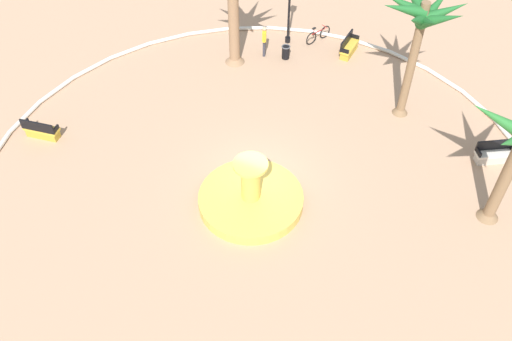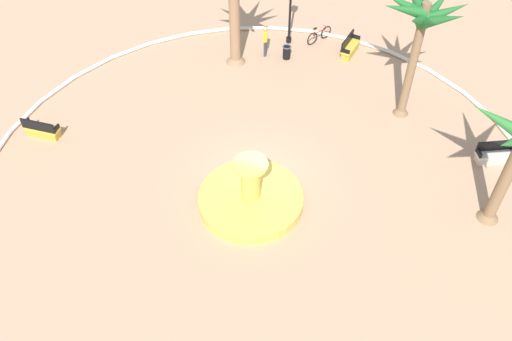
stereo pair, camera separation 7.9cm
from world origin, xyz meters
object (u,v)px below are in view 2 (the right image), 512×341
at_px(trash_bin, 287,52).
at_px(bicycle_red_frame, 319,35).
at_px(bench_east, 42,130).
at_px(lamppost, 291,0).
at_px(palm_tree_by_curb, 422,23).
at_px(fountain, 251,198).
at_px(bench_north, 494,156).
at_px(bench_west, 350,48).
at_px(person_cyclist_helmet, 265,40).

xyz_separation_m(trash_bin, bicycle_red_frame, (-0.93, -2.22, -0.00)).
distance_m(bench_east, lamppost, 13.70).
distance_m(bench_east, trash_bin, 12.61).
bearing_deg(palm_tree_by_curb, bench_east, 31.78).
relative_size(fountain, bicycle_red_frame, 2.65).
xyz_separation_m(palm_tree_by_curb, bench_north, (-4.43, 1.40, -4.42)).
xyz_separation_m(fountain, lamppost, (3.27, -11.17, 2.16)).
bearing_deg(bench_north, bench_west, -30.94).
height_order(bench_west, trash_bin, bench_west).
xyz_separation_m(fountain, bench_east, (10.09, 0.53, 0.03)).
height_order(fountain, lamppost, lamppost).
bearing_deg(palm_tree_by_curb, fountain, 64.84).
height_order(bicycle_red_frame, person_cyclist_helmet, person_cyclist_helmet).
xyz_separation_m(bench_north, bicycle_red_frame, (10.07, -5.30, 0.04)).
bearing_deg(bench_west, palm_tree_by_curb, 136.94).
bearing_deg(fountain, palm_tree_by_curb, -115.16).
bearing_deg(bicycle_red_frame, fountain, 98.77).
relative_size(fountain, lamppost, 0.98).
relative_size(bench_east, bench_west, 1.03).
height_order(palm_tree_by_curb, lamppost, palm_tree_by_curb).
bearing_deg(palm_tree_by_curb, bench_north, 162.44).
bearing_deg(lamppost, bench_north, 158.62).
bearing_deg(person_cyclist_helmet, palm_tree_by_curb, 169.41).
xyz_separation_m(bench_west, bench_north, (-8.18, 4.91, 0.00)).
relative_size(fountain, bench_north, 2.58).
relative_size(bench_east, person_cyclist_helmet, 0.98).
height_order(bench_east, trash_bin, bench_east).
height_order(fountain, bench_west, fountain).
relative_size(bench_east, trash_bin, 2.28).
bearing_deg(bicycle_red_frame, person_cyclist_helmet, 50.20).
height_order(bench_east, bench_north, same).
relative_size(bench_north, bicycle_red_frame, 1.03).
height_order(palm_tree_by_curb, bicycle_red_frame, palm_tree_by_curb).
relative_size(palm_tree_by_curb, bench_east, 3.58).
xyz_separation_m(lamppost, bicycle_red_frame, (-1.43, -0.80, -2.10)).
bearing_deg(bicycle_red_frame, trash_bin, 67.36).
distance_m(fountain, person_cyclist_helmet, 10.29).
distance_m(palm_tree_by_curb, bench_north, 6.42).
distance_m(bench_east, bench_west, 15.78).
height_order(bench_east, bench_west, same).
relative_size(bench_east, lamppost, 0.39).
height_order(trash_bin, bicycle_red_frame, bicycle_red_frame).
bearing_deg(bicycle_red_frame, bench_north, 152.22).
xyz_separation_m(trash_bin, person_cyclist_helmet, (1.13, 0.24, 0.56)).
bearing_deg(bench_west, person_cyclist_helmet, 27.67).
distance_m(bench_east, bench_north, 19.68).
xyz_separation_m(bench_north, person_cyclist_helmet, (12.12, -2.84, 0.60)).
bearing_deg(bench_west, bench_east, 50.07).
height_order(bench_west, lamppost, lamppost).
xyz_separation_m(palm_tree_by_curb, lamppost, (7.06, -3.10, -2.29)).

